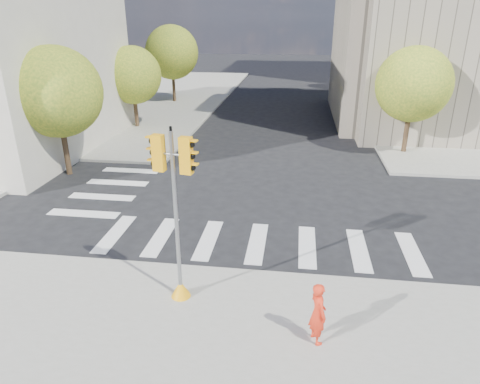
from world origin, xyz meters
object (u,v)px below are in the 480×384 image
traffic_signal (177,230)px  photographer (318,313)px  lamp_far (374,51)px  lamp_near (408,67)px

traffic_signal → photographer: 4.23m
lamp_far → traffic_signal: bearing=-106.5°
lamp_near → lamp_far: size_ratio=1.00×
lamp_near → traffic_signal: (-9.95, -19.64, -2.30)m
traffic_signal → photographer: bearing=-9.7°
lamp_near → photographer: lamp_near is taller
lamp_near → lamp_far: (0.00, 14.00, 0.00)m
photographer → lamp_far: bearing=-34.4°
traffic_signal → photographer: size_ratio=3.02×
lamp_near → lamp_far: bearing=90.0°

